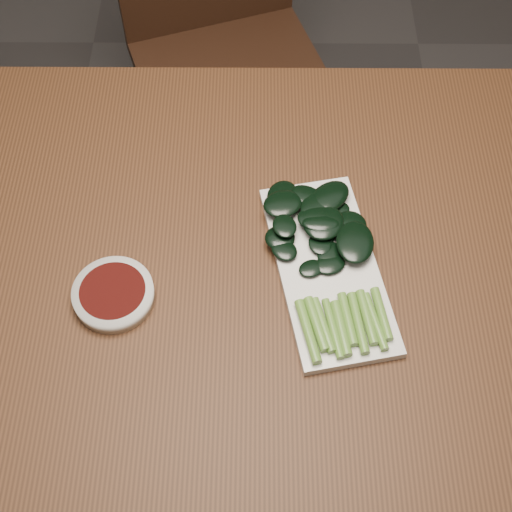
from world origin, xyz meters
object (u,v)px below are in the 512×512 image
object	(u,v)px
table	(251,276)
sauce_bowl	(114,294)
gai_lan	(323,243)
chair_far	(224,41)
serving_plate	(328,269)

from	to	relation	value
table	sauce_bowl	size ratio (longest dim) A/B	11.91
gai_lan	chair_far	bearing A→B (deg)	103.22
chair_far	sauce_bowl	bearing A→B (deg)	-117.22
table	serving_plate	bearing A→B (deg)	-16.31
table	chair_far	xyz separation A→B (m)	(-0.07, 0.78, -0.19)
chair_far	gai_lan	size ratio (longest dim) A/B	2.78
table	sauce_bowl	bearing A→B (deg)	-157.19
sauce_bowl	serving_plate	bearing A→B (deg)	8.93
table	chair_far	bearing A→B (deg)	95.43
table	chair_far	size ratio (longest dim) A/B	1.57
gai_lan	sauce_bowl	bearing A→B (deg)	-165.12
table	serving_plate	xyz separation A→B (m)	(0.12, -0.03, 0.08)
sauce_bowl	serving_plate	size ratio (longest dim) A/B	0.35
sauce_bowl	chair_far	bearing A→B (deg)	81.82
serving_plate	gai_lan	distance (m)	0.04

